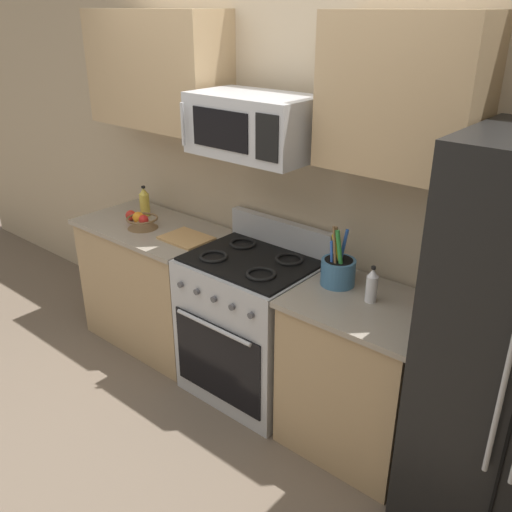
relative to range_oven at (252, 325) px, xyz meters
The scene contains 15 objects.
ground_plane 0.79m from the range_oven, 90.00° to the right, with size 16.00×16.00×0.00m, color #6B5B4C.
wall_back 0.91m from the range_oven, 90.00° to the left, with size 8.00×0.10×2.60m, color tan.
counter_left 0.92m from the range_oven, behind, with size 1.05×0.62×0.91m.
range_oven is the anchor object (origin of this frame).
counter_right 0.77m from the range_oven, ahead, with size 0.75×0.62×0.91m.
microwave 1.23m from the range_oven, 90.08° to the left, with size 0.70×0.44×0.33m.
upper_cabinets_left 1.72m from the range_oven, behind, with size 1.04×0.34×0.71m.
upper_cabinets_right 1.64m from the range_oven, 11.60° to the left, with size 0.74×0.34×0.71m.
utensil_crock 0.76m from the range_oven, ahead, with size 0.19×0.19×0.35m.
fruit_basket 1.04m from the range_oven, behind, with size 0.21×0.21×0.10m.
apple_loose 1.19m from the range_oven, behind, with size 0.07×0.07×0.07m, color red.
cutting_board 0.70m from the range_oven, behind, with size 0.31×0.24×0.02m, color tan.
bottle_oil 1.23m from the range_oven, behind, with size 0.07×0.07×0.22m.
bottle_vinegar 0.94m from the range_oven, ahead, with size 0.06×0.06×0.20m.
prep_bowl 1.13m from the range_oven, 10.85° to the left, with size 0.12×0.12×0.05m.
Camera 1 is at (1.93, -1.60, 2.28)m, focal length 38.66 mm.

